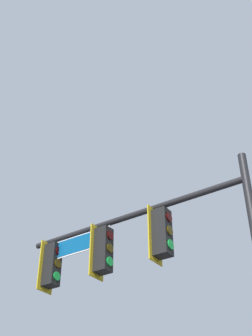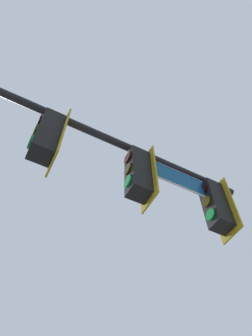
% 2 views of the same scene
% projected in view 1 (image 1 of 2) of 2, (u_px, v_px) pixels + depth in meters
% --- Properties ---
extents(signal_pole_near, '(5.86, 1.21, 7.42)m').
position_uv_depth(signal_pole_near, '(139.00, 262.00, 10.22)').
color(signal_pole_near, black).
rests_on(signal_pole_near, ground_plane).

